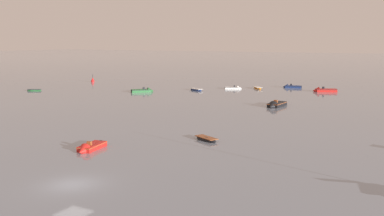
% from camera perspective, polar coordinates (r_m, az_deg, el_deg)
% --- Properties ---
extents(ground_plane, '(800.00, 800.00, 0.00)m').
position_cam_1_polar(ground_plane, '(39.16, -14.88, -9.34)').
color(ground_plane, gray).
extents(motorboat_moored_0, '(4.83, 5.03, 1.78)m').
position_cam_1_polar(motorboat_moored_0, '(104.16, -6.04, 2.15)').
color(motorboat_moored_0, '#23602D').
rests_on(motorboat_moored_0, ground).
extents(rowboat_moored_0, '(3.62, 4.06, 0.64)m').
position_cam_1_polar(rowboat_moored_0, '(112.08, 8.29, 2.53)').
color(rowboat_moored_0, orange).
rests_on(rowboat_moored_0, ground).
extents(rowboat_moored_1, '(3.71, 2.65, 0.56)m').
position_cam_1_polar(rowboat_moored_1, '(53.92, 1.81, -3.95)').
color(rowboat_moored_1, black).
rests_on(rowboat_moored_1, ground).
extents(motorboat_moored_2, '(2.25, 5.73, 1.92)m').
position_cam_1_polar(motorboat_moored_2, '(82.04, 10.48, 0.33)').
color(motorboat_moored_2, black).
rests_on(motorboat_moored_2, ground).
extents(rowboat_moored_2, '(3.46, 2.73, 0.53)m').
position_cam_1_polar(rowboat_moored_2, '(112.40, -19.31, 2.13)').
color(rowboat_moored_2, '#23602D').
rests_on(rowboat_moored_2, ground).
extents(rowboat_moored_3, '(4.23, 2.95, 0.64)m').
position_cam_1_polar(rowboat_moored_3, '(106.96, 0.51, 2.33)').
color(rowboat_moored_3, navy).
rests_on(rowboat_moored_3, ground).
extents(motorboat_moored_4, '(4.29, 3.09, 1.40)m').
position_cam_1_polar(motorboat_moored_4, '(110.33, 5.42, 2.49)').
color(motorboat_moored_4, white).
rests_on(motorboat_moored_4, ground).
extents(motorboat_moored_5, '(2.34, 4.65, 1.52)m').
position_cam_1_polar(motorboat_moored_5, '(50.38, -12.89, -5.00)').
color(motorboat_moored_5, red).
rests_on(motorboat_moored_5, ground).
extents(motorboat_moored_6, '(5.70, 4.02, 1.86)m').
position_cam_1_polar(motorboat_moored_6, '(108.51, 16.19, 2.12)').
color(motorboat_moored_6, red).
rests_on(motorboat_moored_6, ground).
extents(motorboat_moored_7, '(4.77, 2.32, 1.57)m').
position_cam_1_polar(motorboat_moored_7, '(115.62, 12.36, 2.62)').
color(motorboat_moored_7, navy).
rests_on(motorboat_moored_7, ground).
extents(channel_buoy, '(0.90, 0.90, 2.30)m').
position_cam_1_polar(channel_buoy, '(131.74, -12.44, 3.44)').
color(channel_buoy, red).
rests_on(channel_buoy, ground).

